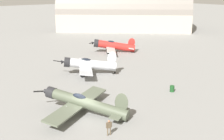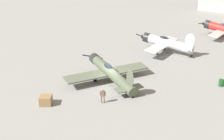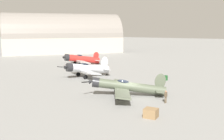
{
  "view_description": "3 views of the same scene",
  "coord_description": "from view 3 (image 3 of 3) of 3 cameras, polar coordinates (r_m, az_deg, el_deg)",
  "views": [
    {
      "loc": [
        25.46,
        -16.67,
        13.74
      ],
      "look_at": [
        -8.15,
        9.97,
        1.6
      ],
      "focal_mm": 47.26,
      "sensor_mm": 36.0,
      "label": 1
    },
    {
      "loc": [
        35.2,
        -0.54,
        14.63
      ],
      "look_at": [
        -0.0,
        0.0,
        1.8
      ],
      "focal_mm": 49.61,
      "sensor_mm": 36.0,
      "label": 2
    },
    {
      "loc": [
        14.87,
        -32.82,
        9.28
      ],
      "look_at": [
        -8.15,
        9.97,
        1.6
      ],
      "focal_mm": 43.56,
      "sensor_mm": 36.0,
      "label": 3
    }
  ],
  "objects": [
    {
      "name": "airplane_mid_apron",
      "position": [
        50.72,
        -5.38,
        0.33
      ],
      "size": [
        9.72,
        9.08,
        3.76
      ],
      "rotation": [
        0.0,
        0.0,
        4.16
      ],
      "color": "#B7BABF",
      "rests_on": "ground_plane"
    },
    {
      "name": "ground_crew_mechanic",
      "position": [
        34.2,
        11.21,
        -5.28
      ],
      "size": [
        0.29,
        0.61,
        1.59
      ],
      "rotation": [
        0.0,
        0.0,
        2.96
      ],
      "color": "brown",
      "rests_on": "ground_plane"
    },
    {
      "name": "airplane_foreground",
      "position": [
        36.87,
        3.03,
        -3.48
      ],
      "size": [
        9.96,
        10.76,
        3.21
      ],
      "rotation": [
        0.0,
        0.0,
        3.64
      ],
      "color": "#4C5442",
      "rests_on": "ground_plane"
    },
    {
      "name": "fuel_drum",
      "position": [
        48.86,
        11.26,
        -1.63
      ],
      "size": [
        0.64,
        0.64,
        0.86
      ],
      "color": "#19471E",
      "rests_on": "ground_plane"
    },
    {
      "name": "distant_hangar",
      "position": [
        102.61,
        -10.33,
        6.38
      ],
      "size": [
        40.76,
        42.24,
        17.33
      ],
      "rotation": [
        0.0,
        0.0,
        3.97
      ],
      "color": "#ADA393",
      "rests_on": "ground_plane"
    },
    {
      "name": "airplane_far_line",
      "position": [
        67.78,
        -6.54,
        2.31
      ],
      "size": [
        10.48,
        9.4,
        3.18
      ],
      "rotation": [
        0.0,
        0.0,
        4.09
      ],
      "color": "red",
      "rests_on": "ground_plane"
    },
    {
      "name": "ground_plane",
      "position": [
        37.21,
        3.8,
        -5.48
      ],
      "size": [
        400.0,
        400.0,
        0.0
      ],
      "primitive_type": "plane",
      "color": "gray"
    },
    {
      "name": "equipment_crate",
      "position": [
        28.75,
        8.16,
        -8.94
      ],
      "size": [
        1.36,
        1.24,
        0.96
      ],
      "rotation": [
        0.0,
        0.0,
        3.15
      ],
      "color": "olive",
      "rests_on": "ground_plane"
    }
  ]
}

